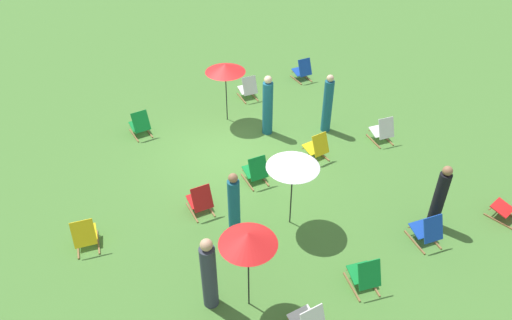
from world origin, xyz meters
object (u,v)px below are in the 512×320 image
Objects in this scene: deckchair_9 at (427,230)px; umbrella_1 at (248,239)px; deckchair_1 at (317,147)px; deckchair_11 at (383,131)px; deckchair_10 at (365,275)px; person_4 at (234,206)px; deckchair_7 at (140,124)px; deckchair_2 at (302,70)px; deckchair_0 at (85,235)px; deckchair_12 at (256,171)px; person_1 at (439,198)px; deckchair_4 at (200,200)px; person_2 at (209,275)px; deckchair_6 at (248,89)px; deckchair_3 at (510,208)px; umbrella_0 at (225,68)px; person_0 at (268,107)px; umbrella_2 at (293,163)px; person_3 at (328,105)px.

umbrella_1 reaches higher than deckchair_9.
deckchair_1 is 0.99× the size of deckchair_11.
person_4 is (1.40, -2.77, 0.46)m from deckchair_10.
deckchair_9 and deckchair_10 have the same top height.
deckchair_1 is 1.00× the size of deckchair_7.
deckchair_1 is 1.00× the size of deckchair_2.
deckchair_0 is 4.51m from deckchair_7.
deckchair_12 is 0.42× the size of umbrella_1.
person_1 is at bearing 81.14° from deckchair_2.
person_2 reaches higher than deckchair_4.
deckchair_12 is (2.04, -3.88, 0.00)m from deckchair_9.
umbrella_1 is (0.44, 2.88, 1.47)m from deckchair_4.
deckchair_6 is 4.68m from deckchair_11.
deckchair_0 is 7.95m from person_1.
deckchair_3 is 4.00m from deckchair_11.
umbrella_0 is 1.01× the size of person_0.
person_2 is (4.36, 4.48, -0.05)m from person_0.
deckchair_3 is (-2.27, 4.39, 0.00)m from deckchair_1.
umbrella_2 is 1.07× the size of person_2.
deckchair_0 is 7.56m from deckchair_6.
deckchair_12 is at bearing 134.14° from person_1.
person_3 is (1.13, -5.37, 0.51)m from deckchair_3.
person_0 reaches higher than deckchair_9.
person_4 is (-3.00, 1.40, 0.46)m from deckchair_0.
deckchair_9 is 0.80m from person_1.
deckchair_10 is 7.32m from umbrella_0.
deckchair_0 is at bearing -36.50° from person_4.
deckchair_0 is at bearing -27.16° from deckchair_10.
deckchair_6 is at bearing -78.62° from deckchair_9.
person_3 is at bearing -42.50° from deckchair_11.
person_1 is 5.49m from person_2.
person_0 is (-1.70, -3.49, -0.87)m from umbrella_2.
deckchair_9 is at bearing 135.10° from umbrella_2.
umbrella_0 is at bearing -35.64° from deckchair_11.
person_4 is (5.65, -3.15, 0.46)m from deckchair_3.
person_0 is at bearing -116.00° from umbrella_2.
deckchair_2 is 0.99× the size of deckchair_11.
deckchair_3 is at bearing 178.37° from deckchair_9.
deckchair_3 is 0.96× the size of deckchair_10.
deckchair_7 is 6.52m from person_2.
person_3 is 5.04m from person_4.
deckchair_9 is (-0.07, 3.84, 0.00)m from deckchair_1.
umbrella_0 reaches higher than deckchair_1.
deckchair_0 is 1.02× the size of deckchair_3.
deckchair_9 is 0.98× the size of deckchair_10.
deckchair_3 is at bearing 166.12° from deckchair_0.
deckchair_1 is 1.00× the size of deckchair_6.
umbrella_0 is 6.93m from person_1.
umbrella_0 is 1.00× the size of umbrella_2.
umbrella_2 is at bearing -70.30° from deckchair_10.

